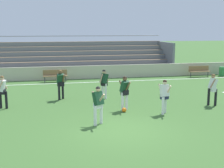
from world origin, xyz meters
TOP-DOWN VIEW (x-y plane):
  - ground_plane at (0.00, 0.00)m, footprint 160.00×160.00m
  - field_line_sideline at (0.00, 11.20)m, footprint 44.00×0.12m
  - sideline_wall at (0.00, 12.90)m, footprint 48.00×0.16m
  - bleacher_stand at (-2.50, 15.59)m, footprint 21.04×4.14m
  - bench_near_bin at (9.52, 11.98)m, footprint 1.80×0.40m
  - bench_centre_sideline at (-2.27, 11.98)m, footprint 1.80×0.40m
  - trash_bin at (11.66, 12.04)m, footprint 0.50×0.50m
  - player_dark_on_ball at (0.85, 3.03)m, footprint 0.52×0.67m
  - player_white_wide_left at (2.51, 1.98)m, footprint 0.45×0.64m
  - player_white_trailing_run at (5.57, 2.99)m, footprint 0.56×0.44m
  - player_dark_overlapping at (-2.12, 5.98)m, footprint 0.45×0.64m
  - player_white_pressing_high at (-5.05, 4.56)m, footprint 0.45×0.50m
  - player_dark_deep_cover at (0.33, 5.76)m, footprint 0.62×0.54m
  - player_dark_dropping_back at (-0.80, 0.98)m, footprint 0.52×0.77m
  - soccer_ball at (0.73, 2.64)m, footprint 0.22×0.22m

SIDE VIEW (x-z plane):
  - ground_plane at x=0.00m, z-range 0.00..0.00m
  - field_line_sideline at x=0.00m, z-range 0.00..0.01m
  - soccer_ball at x=0.73m, z-range 0.00..0.22m
  - trash_bin at x=11.66m, z-range 0.00..0.77m
  - sideline_wall at x=0.00m, z-range 0.00..1.05m
  - bench_near_bin at x=9.52m, z-range 0.10..1.00m
  - bench_centre_sideline at x=-2.27m, z-range 0.10..1.00m
  - player_white_wide_left at x=2.51m, z-range 0.15..1.78m
  - player_dark_dropping_back at x=-0.80m, z-range 0.15..1.79m
  - player_white_trailing_run at x=5.57m, z-range 0.16..1.82m
  - player_dark_deep_cover at x=0.33m, z-range 0.16..1.83m
  - player_white_pressing_high at x=-5.05m, z-range 0.16..1.83m
  - player_dark_on_ball at x=0.85m, z-range 0.16..1.85m
  - player_dark_overlapping at x=-2.12m, z-range 0.16..1.86m
  - bleacher_stand at x=-2.50m, z-range -0.20..3.11m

